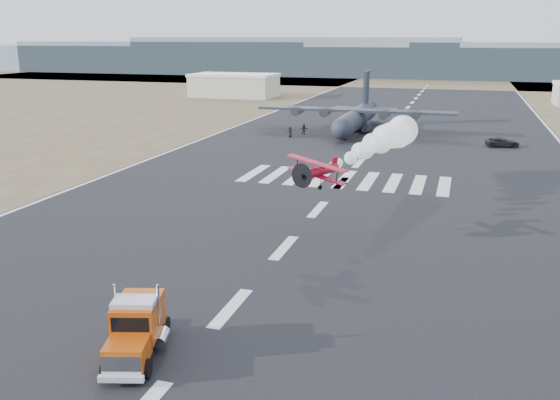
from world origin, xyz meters
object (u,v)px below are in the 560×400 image
at_px(crew_c, 403,137).
at_px(crew_d, 343,131).
at_px(transport_aircraft, 357,117).
at_px(crew_a, 393,134).
at_px(crew_f, 304,129).
at_px(semi_truck, 136,327).
at_px(support_vehicle, 502,142).
at_px(crew_b, 345,133).
at_px(crew_e, 290,132).
at_px(aerobatic_biplane, 318,171).
at_px(crew_h, 341,135).
at_px(crew_g, 378,131).
at_px(hangar_left, 234,85).

height_order(crew_c, crew_d, crew_d).
height_order(transport_aircraft, crew_a, transport_aircraft).
height_order(transport_aircraft, crew_f, transport_aircraft).
bearing_deg(crew_f, semi_truck, 111.16).
bearing_deg(transport_aircraft, support_vehicle, -20.38).
bearing_deg(crew_d, crew_b, 30.58).
bearing_deg(semi_truck, crew_e, 83.62).
bearing_deg(aerobatic_biplane, crew_b, 109.18).
distance_m(crew_e, crew_f, 4.16).
xyz_separation_m(semi_truck, crew_h, (-3.60, 74.16, -0.82)).
bearing_deg(crew_h, crew_g, -61.24).
distance_m(hangar_left, crew_c, 86.38).
bearing_deg(hangar_left, support_vehicle, -42.19).
height_order(aerobatic_biplane, crew_f, aerobatic_biplane).
distance_m(aerobatic_biplane, support_vehicle, 55.66).
bearing_deg(hangar_left, crew_c, -49.43).
xyz_separation_m(transport_aircraft, crew_d, (-1.28, -6.17, -1.87)).
height_order(semi_truck, crew_c, semi_truck).
xyz_separation_m(crew_d, crew_f, (-7.22, -0.27, 0.06)).
xyz_separation_m(aerobatic_biplane, crew_e, (-17.60, 51.68, -5.09)).
height_order(crew_c, crew_h, crew_c).
distance_m(transport_aircraft, support_vehicle, 27.25).
relative_size(crew_c, crew_f, 0.91).
bearing_deg(semi_truck, aerobatic_biplane, 61.60).
distance_m(hangar_left, crew_b, 79.09).
relative_size(aerobatic_biplane, crew_c, 3.60).
distance_m(transport_aircraft, crew_h, 10.35).
bearing_deg(support_vehicle, crew_f, 73.70).
xyz_separation_m(crew_c, crew_e, (-19.72, -0.34, 0.10)).
bearing_deg(support_vehicle, crew_g, 65.14).
bearing_deg(support_vehicle, crew_e, 80.19).
relative_size(hangar_left, crew_d, 14.39).
xyz_separation_m(crew_b, crew_c, (10.13, -1.32, -0.06)).
distance_m(hangar_left, semi_truck, 148.31).
xyz_separation_m(hangar_left, crew_c, (56.16, -65.59, -2.58)).
bearing_deg(crew_g, crew_b, -140.24).
distance_m(crew_b, crew_f, 8.42).
bearing_deg(support_vehicle, crew_h, 80.22).
bearing_deg(crew_b, crew_c, -74.11).
height_order(support_vehicle, crew_g, crew_g).
bearing_deg(transport_aircraft, hangar_left, 130.04).
height_order(semi_truck, crew_g, semi_truck).
height_order(support_vehicle, crew_h, crew_h).
bearing_deg(hangar_left, transport_aircraft, -50.15).
height_order(crew_e, crew_f, crew_e).
bearing_deg(crew_c, crew_a, -87.00).
height_order(hangar_left, crew_h, hangar_left).
xyz_separation_m(crew_c, crew_g, (-5.04, 5.53, 0.04)).
bearing_deg(semi_truck, crew_c, 68.49).
bearing_deg(crew_g, crew_a, -43.02).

